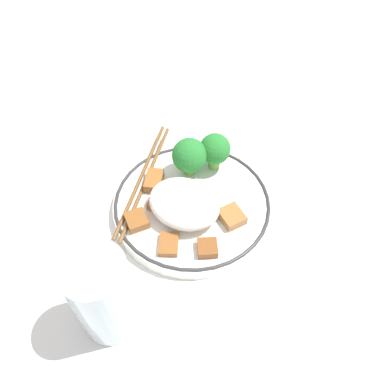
{
  "coord_description": "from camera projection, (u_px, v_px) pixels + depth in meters",
  "views": [
    {
      "loc": [
        -0.16,
        0.27,
        0.42
      ],
      "look_at": [
        0.0,
        0.0,
        0.04
      ],
      "focal_mm": 35.0,
      "sensor_mm": 36.0,
      "label": 1
    }
  ],
  "objects": [
    {
      "name": "meat_on_rice_edge",
      "position": [
        207.0,
        248.0,
        0.45
      ],
      "size": [
        0.03,
        0.03,
        0.01
      ],
      "color": "brown",
      "rests_on": "plate"
    },
    {
      "name": "chopsticks",
      "position": [
        145.0,
        177.0,
        0.53
      ],
      "size": [
        0.08,
        0.21,
        0.01
      ],
      "color": "brown",
      "rests_on": "plate"
    },
    {
      "name": "plate",
      "position": [
        192.0,
        204.0,
        0.51
      ],
      "size": [
        0.21,
        0.21,
        0.02
      ],
      "color": "white",
      "rests_on": "ground_plane"
    },
    {
      "name": "meat_near_back",
      "position": [
        137.0,
        220.0,
        0.48
      ],
      "size": [
        0.04,
        0.04,
        0.01
      ],
      "color": "brown",
      "rests_on": "plate"
    },
    {
      "name": "meat_mid_left",
      "position": [
        153.0,
        181.0,
        0.52
      ],
      "size": [
        0.03,
        0.04,
        0.01
      ],
      "color": "#995B28",
      "rests_on": "plate"
    },
    {
      "name": "meat_near_left",
      "position": [
        230.0,
        219.0,
        0.48
      ],
      "size": [
        0.04,
        0.04,
        0.01
      ],
      "color": "#9E6633",
      "rests_on": "plate"
    },
    {
      "name": "ground_plane",
      "position": [
        192.0,
        209.0,
        0.52
      ],
      "size": [
        3.0,
        3.0,
        0.0
      ],
      "primitive_type": "plane",
      "color": "silver"
    },
    {
      "name": "broccoli_back_center",
      "position": [
        189.0,
        156.0,
        0.51
      ],
      "size": [
        0.05,
        0.05,
        0.06
      ],
      "color": "#72AD4C",
      "rests_on": "plate"
    },
    {
      "name": "drinking_glass",
      "position": [
        101.0,
        294.0,
        0.38
      ],
      "size": [
        0.06,
        0.06,
        0.12
      ],
      "color": "silver",
      "rests_on": "ground_plane"
    },
    {
      "name": "rice_mound",
      "position": [
        184.0,
        203.0,
        0.48
      ],
      "size": [
        0.1,
        0.08,
        0.04
      ],
      "color": "white",
      "rests_on": "plate"
    },
    {
      "name": "meat_near_front",
      "position": [
        169.0,
        244.0,
        0.46
      ],
      "size": [
        0.04,
        0.04,
        0.01
      ],
      "color": "brown",
      "rests_on": "plate"
    },
    {
      "name": "broccoli_back_left",
      "position": [
        215.0,
        150.0,
        0.52
      ],
      "size": [
        0.04,
        0.04,
        0.06
      ],
      "color": "#72AD4C",
      "rests_on": "plate"
    },
    {
      "name": "meat_near_right",
      "position": [
        160.0,
        202.0,
        0.5
      ],
      "size": [
        0.03,
        0.03,
        0.01
      ],
      "color": "#995B28",
      "rests_on": "plate"
    }
  ]
}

